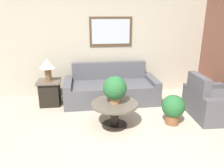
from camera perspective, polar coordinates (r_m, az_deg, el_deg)
The scene contains 9 objects.
ground_plane at distance 3.77m, azimuth 7.73°, elevation -16.22°, with size 20.00×20.00×0.00m, color tan.
wall_back at distance 5.81m, azimuth 1.30°, elevation 10.20°, with size 6.68×0.09×2.60m.
couch_main at distance 5.41m, azimuth -0.29°, elevation -1.46°, with size 2.25×0.98×0.92m.
armchair at distance 5.08m, azimuth 24.47°, elevation -4.53°, with size 0.94×1.13×0.92m.
coffee_table at distance 4.21m, azimuth 0.66°, elevation -6.64°, with size 0.90×0.90×0.48m.
side_table at distance 5.41m, azimuth -15.91°, elevation -2.12°, with size 0.53×0.53×0.60m.
table_lamp at distance 5.23m, azimuth -16.53°, elevation 4.58°, with size 0.36×0.36×0.52m.
potted_plant_on_table at distance 4.08m, azimuth 0.76°, elevation -1.22°, with size 0.45×0.45×0.52m.
potted_plant_floor at distance 4.47m, azimuth 15.68°, elevation -6.05°, with size 0.45×0.45×0.60m.
Camera 1 is at (-0.88, -2.99, 2.12)m, focal length 35.00 mm.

